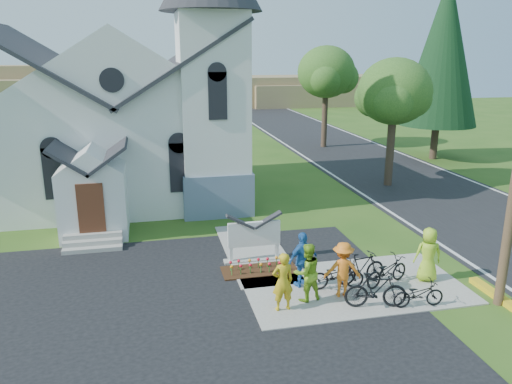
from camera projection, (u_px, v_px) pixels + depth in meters
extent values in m
plane|color=#2D5317|center=(314.00, 299.00, 15.32)|extent=(120.00, 120.00, 0.00)
cube|color=black|center=(65.00, 367.00, 11.98)|extent=(20.00, 16.00, 0.02)
cube|color=black|center=(387.00, 172.00, 31.49)|extent=(8.00, 90.00, 0.02)
cube|color=gray|center=(353.00, 286.00, 16.10)|extent=(7.00, 4.00, 0.05)
cube|color=silver|center=(122.00, 149.00, 25.61)|extent=(11.00, 9.00, 5.00)
cube|color=slate|center=(215.00, 189.00, 23.81)|extent=(3.20, 3.20, 2.00)
cube|color=silver|center=(213.00, 115.00, 22.86)|extent=(3.00, 3.00, 9.00)
cube|color=silver|center=(94.00, 202.00, 20.34)|extent=(2.60, 2.40, 2.80)
cube|color=#532917|center=(91.00, 209.00, 19.16)|extent=(1.00, 0.10, 2.00)
cube|color=gray|center=(254.00, 260.00, 18.06)|extent=(2.20, 0.40, 0.10)
cube|color=white|center=(231.00, 249.00, 17.75)|extent=(0.12, 0.12, 1.00)
cube|color=white|center=(277.00, 245.00, 18.10)|extent=(0.12, 0.12, 1.00)
cube|color=white|center=(254.00, 234.00, 17.79)|extent=(1.90, 0.14, 0.90)
cube|color=#34200E|center=(260.00, 270.00, 17.22)|extent=(2.60, 1.10, 0.07)
cylinder|color=#36241D|center=(390.00, 150.00, 27.82)|extent=(0.44, 0.44, 4.05)
ellipsoid|color=#28511B|center=(395.00, 91.00, 26.94)|extent=(4.00, 4.00, 3.60)
cylinder|color=#36241D|center=(325.00, 119.00, 39.13)|extent=(0.44, 0.44, 4.50)
ellipsoid|color=#28511B|center=(326.00, 72.00, 38.16)|extent=(4.40, 4.40, 3.96)
cylinder|color=#36241D|center=(434.00, 142.00, 35.03)|extent=(0.50, 0.50, 2.40)
cone|color=black|center=(443.00, 50.00, 33.35)|extent=(5.20, 5.20, 10.00)
cube|color=olive|center=(224.00, 92.00, 68.64)|extent=(60.00, 8.00, 4.00)
cube|color=olive|center=(103.00, 86.00, 66.97)|extent=(30.00, 6.00, 5.60)
cube|color=olive|center=(338.00, 94.00, 70.23)|extent=(25.00, 6.00, 3.00)
imported|color=gold|center=(283.00, 282.00, 14.36)|extent=(0.68, 0.48, 1.77)
imported|color=black|center=(337.00, 275.00, 15.76)|extent=(1.79, 0.77, 0.91)
imported|color=#7DB121|center=(307.00, 272.00, 14.93)|extent=(1.01, 0.87, 1.81)
imported|color=black|center=(361.00, 268.00, 16.14)|extent=(1.80, 0.79, 1.05)
imported|color=#2361AF|center=(303.00, 259.00, 15.83)|extent=(1.16, 0.77, 1.82)
imported|color=black|center=(418.00, 294.00, 14.65)|extent=(1.58, 0.64, 0.81)
imported|color=orange|center=(343.00, 269.00, 15.19)|extent=(1.25, 0.90, 1.74)
imported|color=black|center=(376.00, 290.00, 14.57)|extent=(1.91, 0.89, 1.10)
imported|color=#9AC825|center=(428.00, 254.00, 16.23)|extent=(0.98, 0.74, 1.81)
imported|color=black|center=(387.00, 271.00, 16.04)|extent=(1.88, 1.23, 0.93)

